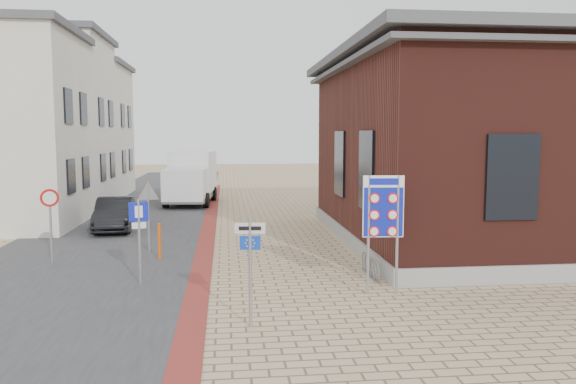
{
  "coord_description": "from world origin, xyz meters",
  "views": [
    {
      "loc": [
        -1.27,
        -12.56,
        3.91
      ],
      "look_at": [
        0.55,
        3.73,
        2.2
      ],
      "focal_mm": 35.0,
      "sensor_mm": 36.0,
      "label": 1
    }
  ],
  "objects": [
    {
      "name": "sedan",
      "position": [
        -5.78,
        10.69,
        0.66
      ],
      "size": [
        1.74,
        4.09,
        1.31
      ],
      "primitive_type": "imported",
      "rotation": [
        0.0,
        0.0,
        0.09
      ],
      "color": "black",
      "rests_on": "ground"
    },
    {
      "name": "border_sign",
      "position": [
        2.5,
        0.5,
        2.1
      ],
      "size": [
        1.0,
        0.13,
        2.92
      ],
      "rotation": [
        0.0,
        0.0,
        -0.08
      ],
      "color": "gray",
      "rests_on": "ground"
    },
    {
      "name": "bike_rack",
      "position": [
        2.65,
        2.2,
        0.26
      ],
      "size": [
        0.08,
        1.8,
        0.6
      ],
      "color": "slate",
      "rests_on": "ground"
    },
    {
      "name": "parking_sign",
      "position": [
        -3.5,
        2.0,
        1.5
      ],
      "size": [
        0.48,
        0.17,
        2.23
      ],
      "rotation": [
        0.0,
        0.0,
        0.27
      ],
      "color": "gray",
      "rests_on": "ground"
    },
    {
      "name": "box_truck",
      "position": [
        -3.18,
        18.96,
        1.5
      ],
      "size": [
        2.78,
        5.73,
        2.9
      ],
      "rotation": [
        0.0,
        0.0,
        -0.1
      ],
      "color": "slate",
      "rests_on": "ground"
    },
    {
      "name": "townhouse_far",
      "position": [
        -10.99,
        24.0,
        4.17
      ],
      "size": [
        7.4,
        6.4,
        8.3
      ],
      "color": "beige",
      "rests_on": "ground"
    },
    {
      "name": "ground",
      "position": [
        0.0,
        0.0,
        0.0
      ],
      "size": [
        120.0,
        120.0,
        0.0
      ],
      "primitive_type": "plane",
      "color": "tan",
      "rests_on": "ground"
    },
    {
      "name": "speed_sign",
      "position": [
        -6.5,
        4.71,
        1.51
      ],
      "size": [
        0.52,
        0.19,
        2.27
      ],
      "rotation": [
        0.0,
        0.0,
        0.31
      ],
      "color": "gray",
      "rests_on": "ground"
    },
    {
      "name": "brick_building",
      "position": [
        8.99,
        7.0,
        3.49
      ],
      "size": [
        13.0,
        13.0,
        6.8
      ],
      "color": "gray",
      "rests_on": "ground"
    },
    {
      "name": "yield_sign",
      "position": [
        -3.8,
        6.0,
        1.77
      ],
      "size": [
        0.8,
        0.32,
        2.33
      ],
      "rotation": [
        0.0,
        0.0,
        0.32
      ],
      "color": "gray",
      "rests_on": "ground"
    },
    {
      "name": "bollard",
      "position": [
        -3.35,
        5.0,
        0.57
      ],
      "size": [
        0.1,
        0.1,
        1.13
      ],
      "primitive_type": "cylinder",
      "rotation": [
        0.0,
        0.0,
        0.01
      ],
      "color": "#DA520B",
      "rests_on": "ground"
    },
    {
      "name": "townhouse_mid",
      "position": [
        -10.99,
        18.0,
        4.57
      ],
      "size": [
        7.4,
        6.4,
        9.1
      ],
      "color": "beige",
      "rests_on": "ground"
    },
    {
      "name": "road_strip",
      "position": [
        -5.5,
        15.0,
        0.01
      ],
      "size": [
        7.0,
        60.0,
        0.02
      ],
      "primitive_type": "cube",
      "color": "#38383A",
      "rests_on": "ground"
    },
    {
      "name": "essen_sign",
      "position": [
        -0.8,
        -1.5,
        1.5
      ],
      "size": [
        0.62,
        0.1,
        2.28
      ],
      "rotation": [
        0.0,
        0.0,
        -0.09
      ],
      "color": "gray",
      "rests_on": "ground"
    },
    {
      "name": "curb_strip",
      "position": [
        -2.0,
        10.0,
        0.01
      ],
      "size": [
        0.6,
        40.0,
        0.02
      ],
      "primitive_type": "cube",
      "color": "maroon",
      "rests_on": "ground"
    }
  ]
}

